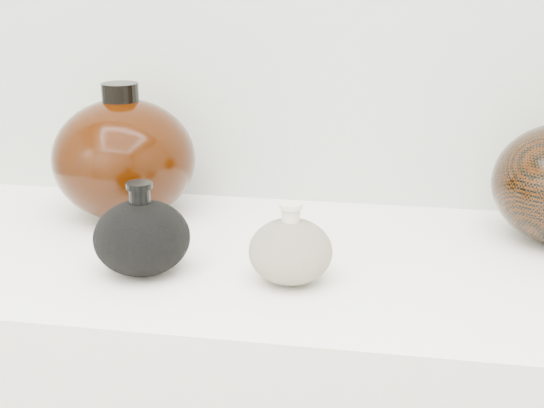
# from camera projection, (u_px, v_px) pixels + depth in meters

# --- Properties ---
(black_gourd_vase) EXTENTS (0.15, 0.15, 0.12)m
(black_gourd_vase) POSITION_uv_depth(u_px,v_px,m) (142.00, 237.00, 0.97)
(black_gourd_vase) COLOR black
(black_gourd_vase) RESTS_ON display_counter
(cream_gourd_vase) EXTENTS (0.13, 0.13, 0.10)m
(cream_gourd_vase) POSITION_uv_depth(u_px,v_px,m) (291.00, 250.00, 0.94)
(cream_gourd_vase) COLOR beige
(cream_gourd_vase) RESTS_ON display_counter
(left_round_pot) EXTENTS (0.22, 0.22, 0.21)m
(left_round_pot) POSITION_uv_depth(u_px,v_px,m) (124.00, 158.00, 1.17)
(left_round_pot) COLOR black
(left_round_pot) RESTS_ON display_counter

